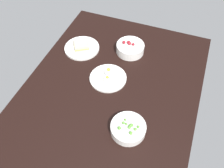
# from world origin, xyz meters

# --- Properties ---
(dining_table) EXTENTS (1.15, 0.89, 0.04)m
(dining_table) POSITION_xyz_m (0.00, 0.00, 0.02)
(dining_table) COLOR black
(dining_table) RESTS_ON ground
(plate_sandwich) EXTENTS (0.21, 0.21, 0.04)m
(plate_sandwich) POSITION_xyz_m (0.21, 0.27, 0.05)
(plate_sandwich) COLOR white
(plate_sandwich) RESTS_ON dining_table
(plate_eggs) EXTENTS (0.20, 0.20, 0.05)m
(plate_eggs) POSITION_xyz_m (0.04, 0.04, 0.05)
(plate_eggs) COLOR white
(plate_eggs) RESTS_ON dining_table
(bowl_berries) EXTENTS (0.16, 0.16, 0.07)m
(bowl_berries) POSITION_xyz_m (0.29, -0.01, 0.07)
(bowl_berries) COLOR white
(bowl_berries) RESTS_ON dining_table
(bowl_peas) EXTENTS (0.16, 0.16, 0.06)m
(bowl_peas) POSITION_xyz_m (-0.22, -0.16, 0.06)
(bowl_peas) COLOR white
(bowl_peas) RESTS_ON dining_table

